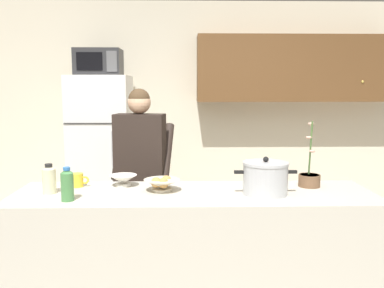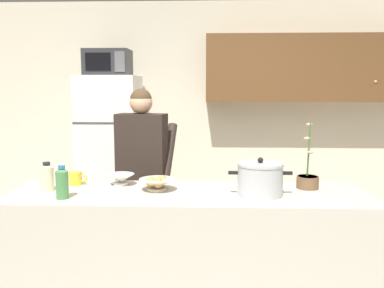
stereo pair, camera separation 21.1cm
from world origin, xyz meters
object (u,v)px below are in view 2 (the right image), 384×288
(refrigerator, at_px, (111,155))
(empty_bowl, at_px, (121,179))
(bread_bowl, at_px, (157,183))
(cooking_pot, at_px, (260,179))
(potted_orchid, at_px, (308,180))
(person_near_pot, at_px, (142,162))
(coffee_mug, at_px, (76,178))
(bottle_near_edge, at_px, (47,177))
(microwave, at_px, (108,63))
(bottle_mid_counter, at_px, (62,182))

(refrigerator, xyz_separation_m, empty_bowl, (0.47, -1.66, 0.10))
(refrigerator, relative_size, bread_bowl, 7.12)
(cooking_pot, relative_size, potted_orchid, 0.89)
(refrigerator, distance_m, person_near_pot, 1.25)
(bread_bowl, bearing_deg, empty_bowl, 151.52)
(potted_orchid, bearing_deg, coffee_mug, 178.83)
(empty_bowl, bearing_deg, person_near_pot, 82.70)
(empty_bowl, relative_size, potted_orchid, 0.42)
(refrigerator, bearing_deg, bottle_near_edge, -89.59)
(coffee_mug, distance_m, bread_bowl, 0.62)
(microwave, distance_m, coffee_mug, 1.89)
(person_near_pot, bearing_deg, cooking_pot, -41.35)
(cooking_pot, xyz_separation_m, bottle_mid_counter, (-1.24, -0.13, -0.00))
(empty_bowl, xyz_separation_m, bottle_mid_counter, (-0.29, -0.37, 0.06))
(person_near_pot, xyz_separation_m, bread_bowl, (0.21, -0.69, -0.02))
(coffee_mug, xyz_separation_m, empty_bowl, (0.32, 0.01, -0.00))
(coffee_mug, xyz_separation_m, bottle_near_edge, (-0.13, -0.18, 0.05))
(refrigerator, distance_m, potted_orchid, 2.46)
(bread_bowl, bearing_deg, bottle_near_edge, -176.69)
(bottle_near_edge, xyz_separation_m, bottle_mid_counter, (0.17, -0.18, 0.01))
(microwave, relative_size, bread_bowl, 1.97)
(refrigerator, distance_m, cooking_pot, 2.38)
(cooking_pot, distance_m, bread_bowl, 0.69)
(bread_bowl, bearing_deg, cooking_pot, -7.78)
(person_near_pot, xyz_separation_m, empty_bowl, (-0.07, -0.54, -0.03))
(person_near_pot, relative_size, coffee_mug, 12.24)
(refrigerator, xyz_separation_m, bottle_mid_counter, (0.18, -2.03, 0.15))
(bread_bowl, bearing_deg, refrigerator, 112.44)
(person_near_pot, distance_m, potted_orchid, 1.37)
(refrigerator, height_order, cooking_pot, refrigerator)
(refrigerator, bearing_deg, person_near_pot, -64.41)
(coffee_mug, height_order, bottle_near_edge, bottle_near_edge)
(bread_bowl, relative_size, empty_bowl, 1.26)
(bottle_near_edge, bearing_deg, coffee_mug, 53.84)
(potted_orchid, bearing_deg, cooking_pot, -150.28)
(person_near_pot, xyz_separation_m, coffee_mug, (-0.39, -0.55, -0.03))
(refrigerator, bearing_deg, coffee_mug, -84.94)
(cooking_pot, bearing_deg, bottle_mid_counter, -174.06)
(refrigerator, height_order, bottle_near_edge, refrigerator)
(microwave, distance_m, empty_bowl, 1.93)
(cooking_pot, relative_size, coffee_mug, 3.12)
(person_near_pot, height_order, bread_bowl, person_near_pot)
(bottle_mid_counter, bearing_deg, bread_bowl, 21.37)
(refrigerator, height_order, empty_bowl, refrigerator)
(coffee_mug, bearing_deg, bottle_near_edge, -126.16)
(microwave, relative_size, potted_orchid, 1.04)
(bottle_mid_counter, bearing_deg, microwave, 95.12)
(empty_bowl, bearing_deg, cooking_pot, -14.32)
(empty_bowl, height_order, bottle_mid_counter, bottle_mid_counter)
(coffee_mug, relative_size, bottle_mid_counter, 0.62)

